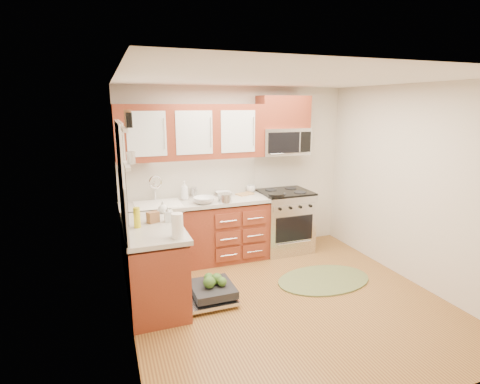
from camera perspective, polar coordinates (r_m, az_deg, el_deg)
name	(u,v)px	position (r m, az deg, el deg)	size (l,w,h in m)	color
floor	(287,300)	(4.62, 7.12, -16.01)	(3.50, 3.50, 0.00)	brown
ceiling	(294,79)	(4.04, 8.18, 16.68)	(3.50, 3.50, 0.00)	white
wall_back	(236,171)	(5.72, -0.54, 3.20)	(3.50, 0.04, 2.50)	beige
wall_front	(411,256)	(2.80, 24.63, -8.89)	(3.50, 0.04, 2.50)	beige
wall_left	(124,213)	(3.70, -17.19, -3.03)	(0.04, 3.50, 2.50)	beige
wall_right	(414,186)	(5.19, 24.98, 0.90)	(0.04, 3.50, 2.50)	beige
base_cabinet_back	(196,234)	(5.46, -6.68, -6.37)	(2.05, 0.60, 0.85)	maroon
base_cabinet_left	(154,267)	(4.49, -12.99, -11.05)	(0.60, 1.25, 0.85)	maroon
countertop_back	(196,202)	(5.31, -6.79, -1.57)	(2.07, 0.64, 0.05)	#B8B1A9
countertop_left	(153,227)	(4.32, -13.19, -5.29)	(0.64, 1.27, 0.05)	#B8B1A9
backsplash_back	(190,177)	(5.52, -7.60, 2.29)	(2.05, 0.02, 0.57)	#B6B1A3
backsplash_left	(123,203)	(4.22, -17.38, -1.63)	(0.02, 1.25, 0.57)	#B6B1A3
upper_cabinets	(191,132)	(5.28, -7.43, 9.08)	(2.05, 0.35, 0.75)	maroon
cabinet_over_mw	(283,112)	(5.74, 6.58, 12.03)	(0.76, 0.35, 0.47)	maroon
range	(284,221)	(5.89, 6.79, -4.38)	(0.76, 0.64, 0.95)	silver
microwave	(283,141)	(5.75, 6.58, 7.69)	(0.76, 0.38, 0.40)	silver
sink	(158,213)	(5.23, -12.32, -3.16)	(0.62, 0.50, 0.26)	white
dishwasher	(209,293)	(4.54, -4.72, -15.07)	(0.70, 0.60, 0.20)	silver
window	(121,172)	(4.12, -17.69, 2.86)	(0.03, 1.05, 1.05)	white
window_blind	(121,141)	(4.08, -17.66, 7.44)	(0.02, 0.96, 0.40)	white
shelf_upper	(124,129)	(3.22, -17.26, 9.12)	(0.04, 0.40, 0.03)	white
shelf_lower	(127,166)	(3.25, -16.89, 3.85)	(0.04, 0.40, 0.03)	white
rug	(324,280)	(5.14, 12.64, -12.90)	(1.27, 0.82, 0.02)	olive
skillet	(276,195)	(5.42, 5.49, -0.44)	(0.24, 0.24, 0.04)	black
stock_pot	(225,198)	(5.18, -2.31, -0.89)	(0.20, 0.20, 0.12)	silver
cutting_board	(245,194)	(5.62, 0.73, -0.29)	(0.25, 0.16, 0.02)	tan
canister	(194,192)	(5.49, -7.01, -0.03)	(0.09, 0.09, 0.14)	silver
paper_towel_roll	(177,226)	(3.83, -9.52, -5.10)	(0.12, 0.12, 0.26)	white
mustard_bottle	(137,218)	(4.25, -15.44, -3.78)	(0.07, 0.07, 0.23)	yellow
red_bottle	(178,228)	(3.81, -9.44, -5.44)	(0.06, 0.06, 0.23)	red
wooden_box	(153,217)	(4.40, -13.12, -3.76)	(0.13, 0.09, 0.13)	brown
blue_carton	(177,229)	(3.89, -9.62, -5.64)	(0.10, 0.06, 0.15)	teal
bowl_a	(223,193)	(5.56, -2.55, -0.23)	(0.23, 0.23, 0.06)	#999999
bowl_b	(204,200)	(5.13, -5.52, -1.26)	(0.28, 0.28, 0.09)	#999999
cup	(251,189)	(5.76, 1.67, 0.51)	(0.14, 0.14, 0.11)	#999999
soap_bottle_a	(184,191)	(5.33, -8.46, 0.23)	(0.10, 0.11, 0.27)	#999999
soap_bottle_b	(168,214)	(4.39, -10.94, -3.31)	(0.08, 0.08, 0.18)	#999999
soap_bottle_c	(163,207)	(4.75, -11.68, -2.26)	(0.12, 0.12, 0.15)	#999999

